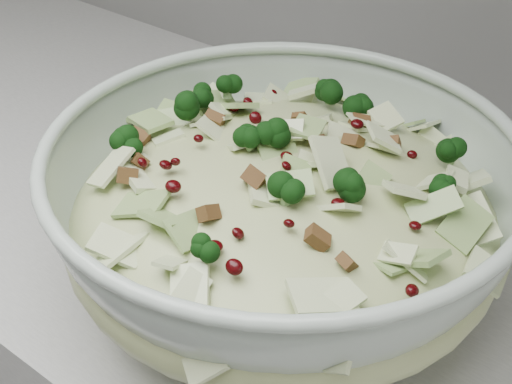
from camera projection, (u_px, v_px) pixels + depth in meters
mixing_bowl at (282, 218)px, 0.61m from camera, size 0.50×0.50×0.16m
salad at (283, 194)px, 0.60m from camera, size 0.46×0.46×0.16m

